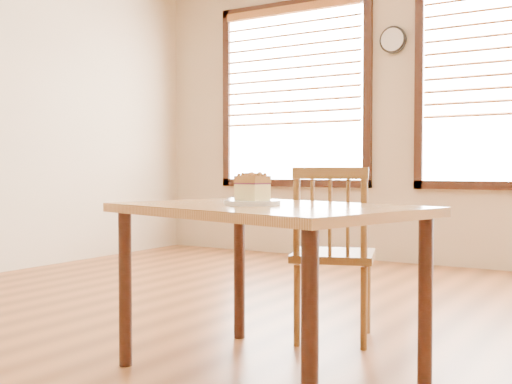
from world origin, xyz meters
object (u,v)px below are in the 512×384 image
wall_clock (393,40)px  cafe_table_main (266,226)px  cake_slice (252,187)px  plate (252,203)px  cafe_chair_main (333,253)px

wall_clock → cafe_table_main: (0.74, -3.60, -1.49)m
cafe_table_main → cake_slice: bearing=-138.3°
plate → cafe_table_main: bearing=27.2°
cafe_chair_main → cake_slice: (-0.05, -0.71, 0.36)m
cafe_table_main → plate: 0.12m
cafe_chair_main → cake_slice: bearing=66.8°
wall_clock → cafe_table_main: bearing=-78.3°
cafe_chair_main → plate: 0.77m
plate → cake_slice: cake_slice is taller
wall_clock → cafe_chair_main: (0.74, -2.91, -1.68)m
plate → cafe_chair_main: bearing=86.0°
cafe_chair_main → cake_slice: size_ratio=5.93×
wall_clock → cafe_table_main: 3.96m
cafe_chair_main → cake_slice: cafe_chair_main is taller
plate → wall_clock: bearing=100.8°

